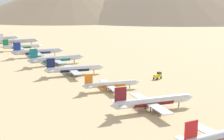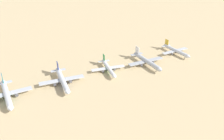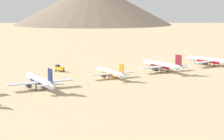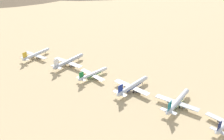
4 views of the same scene
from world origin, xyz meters
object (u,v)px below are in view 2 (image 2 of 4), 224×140
Objects in this scene: parked_jet_5 at (62,80)px; parked_jet_6 at (108,68)px; parked_jet_7 at (147,61)px; parked_jet_4 at (7,94)px; parked_jet_8 at (176,51)px.

parked_jet_6 is (-7.96, 40.29, -0.63)m from parked_jet_5.
parked_jet_4 is at bearing -82.84° from parked_jet_7.
parked_jet_7 is 41.18m from parked_jet_8.
parked_jet_4 is 1.12× the size of parked_jet_8.
parked_jet_8 is (-12.70, 75.32, 0.24)m from parked_jet_6.
parked_jet_8 reaches higher than parked_jet_6.
parked_jet_6 is at bearing 101.18° from parked_jet_5.
parked_jet_8 is (-12.69, 39.18, -0.48)m from parked_jet_7.
parked_jet_5 is 1.12× the size of parked_jet_8.
parked_jet_8 is at bearing 99.97° from parked_jet_4.
parked_jet_4 is 157.26m from parked_jet_8.
parked_jet_5 is 76.85m from parked_jet_7.
parked_jet_5 is 41.07m from parked_jet_6.
parked_jet_7 is at bearing 97.16° from parked_jet_4.
parked_jet_7 is at bearing 95.95° from parked_jet_5.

